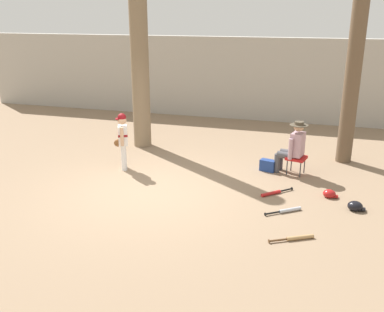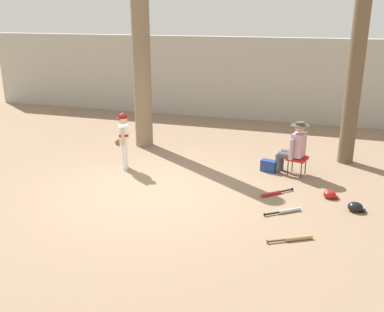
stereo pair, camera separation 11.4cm
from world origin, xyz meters
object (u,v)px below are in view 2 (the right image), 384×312
object	(u,v)px
tree_behind_spectator	(355,77)
handbag_beside_stool	(269,166)
bat_wood_tan	(295,239)
bat_red_barrel	(274,193)
batting_helmet_red	(330,195)
tree_near_player	(142,62)
batting_helmet_black	(355,207)
bat_aluminum_silver	(287,211)
seated_spectator	(294,146)
young_ballplayer	(123,137)
folding_stool	(297,159)

from	to	relation	value
tree_behind_spectator	handbag_beside_stool	world-z (taller)	tree_behind_spectator
bat_wood_tan	bat_red_barrel	bearing A→B (deg)	108.05
batting_helmet_red	bat_wood_tan	bearing A→B (deg)	-104.87
tree_near_player	bat_wood_tan	xyz separation A→B (m)	(4.33, -4.05, -2.18)
batting_helmet_black	bat_aluminum_silver	bearing A→B (deg)	-159.63
tree_behind_spectator	seated_spectator	distance (m)	2.18
tree_near_player	young_ballplayer	xyz separation A→B (m)	(0.30, -1.83, -1.47)
batting_helmet_red	batting_helmet_black	bearing A→B (deg)	-46.50
young_ballplayer	bat_red_barrel	xyz separation A→B (m)	(3.47, -0.51, -0.71)
handbag_beside_stool	tree_behind_spectator	bearing A→B (deg)	35.95
young_ballplayer	bat_wood_tan	bearing A→B (deg)	-28.88
folding_stool	seated_spectator	world-z (taller)	seated_spectator
folding_stool	batting_helmet_black	distance (m)	1.99
seated_spectator	handbag_beside_stool	size ratio (longest dim) A/B	3.53
bat_wood_tan	batting_helmet_black	bearing A→B (deg)	56.15
tree_near_player	folding_stool	distance (m)	4.63
young_ballplayer	handbag_beside_stool	size ratio (longest dim) A/B	3.84
handbag_beside_stool	bat_aluminum_silver	bearing A→B (deg)	-73.34
handbag_beside_stool	bat_aluminum_silver	xyz separation A→B (m)	(0.61, -2.05, -0.10)
young_ballplayer	handbag_beside_stool	distance (m)	3.34
seated_spectator	bat_red_barrel	world-z (taller)	seated_spectator
young_ballplayer	handbag_beside_stool	xyz separation A→B (m)	(3.19, 0.80, -0.61)
tree_behind_spectator	bat_red_barrel	world-z (taller)	tree_behind_spectator
tree_behind_spectator	seated_spectator	bearing A→B (deg)	-133.33
young_ballplayer	bat_wood_tan	distance (m)	4.66
seated_spectator	bat_wood_tan	size ratio (longest dim) A/B	1.73
bat_red_barrel	seated_spectator	bearing A→B (deg)	79.65
handbag_beside_stool	bat_red_barrel	world-z (taller)	handbag_beside_stool
batting_helmet_black	tree_behind_spectator	bearing A→B (deg)	92.50
tree_behind_spectator	handbag_beside_stool	xyz separation A→B (m)	(-1.67, -1.21, -1.91)
batting_helmet_black	folding_stool	bearing A→B (deg)	126.55
handbag_beside_stool	batting_helmet_black	xyz separation A→B (m)	(1.79, -1.61, -0.05)
young_ballplayer	bat_aluminum_silver	world-z (taller)	young_ballplayer
bat_aluminum_silver	tree_near_player	bearing A→B (deg)	143.11
seated_spectator	handbag_beside_stool	bearing A→B (deg)	179.50
bat_red_barrel	batting_helmet_red	bearing A→B (deg)	9.34
seated_spectator	batting_helmet_red	xyz separation A→B (m)	(0.82, -1.13, -0.57)
tree_near_player	young_ballplayer	world-z (taller)	tree_near_player
tree_near_player	batting_helmet_red	bearing A→B (deg)	-24.18
folding_stool	handbag_beside_stool	size ratio (longest dim) A/B	1.42
bat_aluminum_silver	batting_helmet_black	size ratio (longest dim) A/B	1.96
young_ballplayer	bat_red_barrel	bearing A→B (deg)	-8.37
young_ballplayer	seated_spectator	xyz separation A→B (m)	(3.71, 0.80, -0.10)
tree_near_player	batting_helmet_black	size ratio (longest dim) A/B	16.30
folding_stool	young_ballplayer	bearing A→B (deg)	-168.53
tree_near_player	folding_stool	size ratio (longest dim) A/B	10.71
batting_helmet_red	tree_near_player	bearing A→B (deg)	155.82
folding_stool	bat_aluminum_silver	xyz separation A→B (m)	(-0.01, -2.02, -0.33)
tree_behind_spectator	young_ballplayer	bearing A→B (deg)	-157.52
bat_wood_tan	batting_helmet_red	bearing A→B (deg)	75.13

